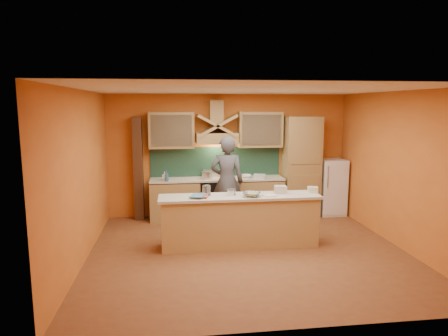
{
  "coord_description": "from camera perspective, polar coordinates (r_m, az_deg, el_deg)",
  "views": [
    {
      "loc": [
        -1.27,
        -6.6,
        2.54
      ],
      "look_at": [
        -0.31,
        0.9,
        1.35
      ],
      "focal_mm": 32.0,
      "sensor_mm": 36.0,
      "label": 1
    }
  ],
  "objects": [
    {
      "name": "pot_large",
      "position": [
        8.93,
        -2.44,
        -1.12
      ],
      "size": [
        0.25,
        0.25,
        0.17
      ],
      "primitive_type": "cylinder",
      "rotation": [
        0.0,
        0.0,
        0.03
      ],
      "color": "silver",
      "rests_on": "stove"
    },
    {
      "name": "range_hood",
      "position": [
        8.93,
        -1.04,
        4.29
      ],
      "size": [
        0.92,
        0.5,
        0.24
      ],
      "primitive_type": "cube",
      "color": "#A4814B",
      "rests_on": "wall_back"
    },
    {
      "name": "island_body",
      "position": [
        7.31,
        2.26,
        -7.8
      ],
      "size": [
        2.8,
        0.55,
        0.88
      ],
      "primitive_type": "cube",
      "color": "tan",
      "rests_on": "floor"
    },
    {
      "name": "dish_rack",
      "position": [
        8.99,
        5.08,
        -1.21
      ],
      "size": [
        0.3,
        0.27,
        0.09
      ],
      "primitive_type": "cube",
      "rotation": [
        0.0,
        0.0,
        -0.3
      ],
      "color": "silver",
      "rests_on": "counter_top"
    },
    {
      "name": "pantry_column",
      "position": [
        9.37,
        10.94,
        0.22
      ],
      "size": [
        0.8,
        0.6,
        2.3
      ],
      "primitive_type": "cube",
      "color": "#A4814B",
      "rests_on": "floor"
    },
    {
      "name": "book_upper",
      "position": [
        7.05,
        -4.67,
        -3.92
      ],
      "size": [
        0.32,
        0.37,
        0.02
      ],
      "primitive_type": "imported",
      "rotation": [
        0.0,
        0.0,
        -0.35
      ],
      "color": "teal",
      "rests_on": "island_top"
    },
    {
      "name": "soap_bottle_a",
      "position": [
        8.83,
        -8.47,
        -1.13
      ],
      "size": [
        0.11,
        0.11,
        0.19
      ],
      "primitive_type": "imported",
      "rotation": [
        0.0,
        0.0,
        -0.28
      ],
      "color": "white",
      "rests_on": "counter_top"
    },
    {
      "name": "stove",
      "position": [
        9.1,
        -0.98,
        -4.37
      ],
      "size": [
        0.6,
        0.58,
        0.9
      ],
      "primitive_type": "cube",
      "color": "black",
      "rests_on": "floor"
    },
    {
      "name": "pot_small",
      "position": [
        9.13,
        -0.07,
        -1.04
      ],
      "size": [
        0.22,
        0.22,
        0.12
      ],
      "primitive_type": "cylinder",
      "rotation": [
        0.0,
        0.0,
        -0.24
      ],
      "color": "#BCBBC3",
      "rests_on": "stove"
    },
    {
      "name": "wall_left",
      "position": [
        6.86,
        -19.65,
        -1.19
      ],
      "size": [
        0.02,
        5.0,
        2.8
      ],
      "primitive_type": "cube",
      "color": "orange",
      "rests_on": "floor"
    },
    {
      "name": "wall_back",
      "position": [
        9.26,
        0.65,
        1.84
      ],
      "size": [
        5.5,
        0.02,
        2.8
      ],
      "primitive_type": "cube",
      "color": "orange",
      "rests_on": "floor"
    },
    {
      "name": "grocery_bag_a",
      "position": [
        7.42,
        8.07,
        -3.06
      ],
      "size": [
        0.22,
        0.18,
        0.14
      ],
      "primitive_type": "cube",
      "rotation": [
        0.0,
        0.0,
        -0.05
      ],
      "color": "beige",
      "rests_on": "island_top"
    },
    {
      "name": "soap_bottle_b",
      "position": [
        8.69,
        -8.2,
        -1.15
      ],
      "size": [
        0.11,
        0.11,
        0.23
      ],
      "primitive_type": "imported",
      "rotation": [
        0.0,
        0.0,
        0.27
      ],
      "color": "#2E5E7F",
      "rests_on": "counter_top"
    },
    {
      "name": "counter_top",
      "position": [
        9.0,
        -0.99,
        -1.59
      ],
      "size": [
        3.0,
        0.62,
        0.04
      ],
      "primitive_type": "cube",
      "color": "beige",
      "rests_on": "base_cabinet_left"
    },
    {
      "name": "backsplash",
      "position": [
        9.23,
        -1.19,
        0.87
      ],
      "size": [
        3.0,
        0.03,
        0.7
      ],
      "primitive_type": "cube",
      "color": "#193729",
      "rests_on": "wall_back"
    },
    {
      "name": "upper_cabinet_right",
      "position": [
        9.15,
        5.17,
        5.5
      ],
      "size": [
        1.0,
        0.35,
        0.8
      ],
      "primitive_type": "cube",
      "color": "#A4814B",
      "rests_on": "wall_back"
    },
    {
      "name": "base_cabinet_left",
      "position": [
        9.05,
        -6.99,
        -4.64
      ],
      "size": [
        1.1,
        0.6,
        0.86
      ],
      "primitive_type": "cube",
      "color": "#A4814B",
      "rests_on": "floor"
    },
    {
      "name": "wall_right",
      "position": [
        7.81,
        23.78,
        -0.25
      ],
      "size": [
        0.02,
        5.0,
        2.8
      ],
      "primitive_type": "cube",
      "color": "orange",
      "rests_on": "floor"
    },
    {
      "name": "hood_chimney",
      "position": [
        9.0,
        -1.12,
        8.02
      ],
      "size": [
        0.3,
        0.3,
        0.5
      ],
      "primitive_type": "cube",
      "color": "#A4814B",
      "rests_on": "wall_back"
    },
    {
      "name": "cloth",
      "position": [
        7.19,
        6.57,
        -3.91
      ],
      "size": [
        0.28,
        0.24,
        0.02
      ],
      "primitive_type": "cube",
      "rotation": [
        0.0,
        0.0,
        0.32
      ],
      "color": "beige",
      "rests_on": "island_top"
    },
    {
      "name": "base_cabinet_right",
      "position": [
        9.25,
        4.9,
        -4.31
      ],
      "size": [
        1.1,
        0.6,
        0.86
      ],
      "primitive_type": "cube",
      "color": "#A4814B",
      "rests_on": "floor"
    },
    {
      "name": "floor",
      "position": [
        7.18,
        3.44,
        -11.81
      ],
      "size": [
        5.5,
        5.0,
        0.01
      ],
      "primitive_type": "cube",
      "color": "brown",
      "rests_on": "ground"
    },
    {
      "name": "grocery_bag_b",
      "position": [
        7.57,
        12.57,
        -3.05
      ],
      "size": [
        0.2,
        0.17,
        0.11
      ],
      "primitive_type": "cube",
      "rotation": [
        0.0,
        0.0,
        -0.18
      ],
      "color": "beige",
      "rests_on": "island_top"
    },
    {
      "name": "upper_cabinet_left",
      "position": [
        8.94,
        -7.51,
        5.37
      ],
      "size": [
        1.0,
        0.35,
        0.8
      ],
      "primitive_type": "cube",
      "color": "#A4814B",
      "rests_on": "wall_back"
    },
    {
      "name": "jar_small",
      "position": [
        7.21,
        1.17,
        -3.35
      ],
      "size": [
        0.17,
        0.17,
        0.13
      ],
      "primitive_type": "cylinder",
      "rotation": [
        0.0,
        0.0,
        -0.36
      ],
      "color": "silver",
      "rests_on": "island_top"
    },
    {
      "name": "wall_front",
      "position": [
        4.44,
        9.65,
        -6.11
      ],
      "size": [
        5.5,
        0.02,
        2.8
      ],
      "primitive_type": "cube",
      "color": "orange",
      "rests_on": "floor"
    },
    {
      "name": "jar_large",
      "position": [
        7.19,
        -2.53,
        -3.19
      ],
      "size": [
        0.19,
        0.19,
        0.18
      ],
      "primitive_type": "cylinder",
      "rotation": [
        0.0,
        0.0,
        0.25
      ],
      "color": "silver",
      "rests_on": "island_top"
    },
    {
      "name": "book_lower",
      "position": [
        7.1,
        -4.3,
        -3.97
      ],
      "size": [
        0.31,
        0.38,
        0.03
      ],
      "primitive_type": "imported",
      "rotation": [
        0.0,
        0.0,
        -0.2
      ],
      "color": "#A9503C",
      "rests_on": "island_top"
    },
    {
      "name": "kitchen_scale",
      "position": [
        7.16,
        0.96,
        -3.59
      ],
      "size": [
        0.12,
        0.12,
        0.09
      ],
      "primitive_type": "cube",
      "rotation": [
        0.0,
        0.0,
        -0.08
      ],
      "color": "white",
      "rests_on": "island_top"
    },
    {
      "name": "ceiling",
      "position": [
        6.72,
        3.67,
        11.1
      ],
      "size": [
        5.5,
        5.0,
        0.01
      ],
      "primitive_type": "cube",
      "color": "white",
      "rests_on": "wall_back"
    },
    {
      "name": "fridge",
      "position": [
        9.72,
        15.06,
        -2.61
      ],
      "size": [
        0.58,
        0.6,
        1.3
      ],
      "primitive_type": "cube",
      "color": "white",
      "rests_on": "floor"
    },
    {
      "name": "bowl_back",
      "position": [
        9.08,
        3.23,
        -1.16
      ],
      "size": [
        0.23,
        0.23,
        0.07
      ],
      "primitive_type": "imported",
      "rotation": [
        0.0,
        0.0,
        -0.08
      ],
      "color": "white",
      "rests_on": "counter_top"
    },
    {
      "name": "mixing_bowl",
      "position": [
        7.1,
        3.97,
        -3.79
      ],
      "size": [
        0.4,
        0.4,
        0.08
      ],
      "primitive_type": "imported",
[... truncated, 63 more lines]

